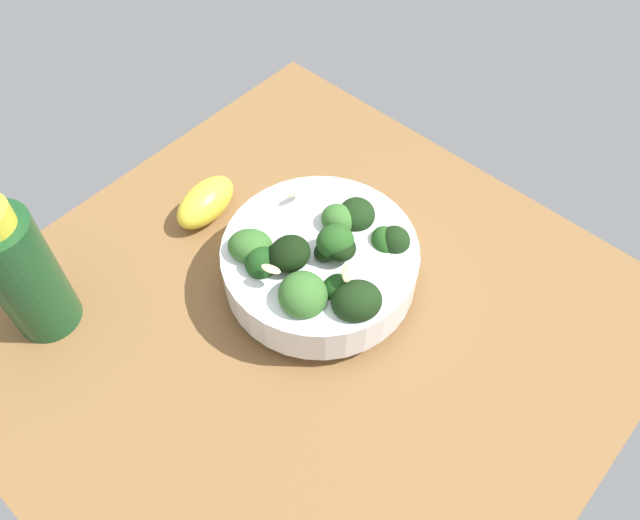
# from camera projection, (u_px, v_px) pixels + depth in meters

# --- Properties ---
(ground_plane) EXTENTS (0.57, 0.57, 0.05)m
(ground_plane) POSITION_uv_depth(u_px,v_px,m) (304.00, 335.00, 0.63)
(ground_plane) COLOR brown
(bowl_of_broccoli) EXTENTS (0.19, 0.19, 0.10)m
(bowl_of_broccoli) POSITION_uv_depth(u_px,v_px,m) (320.00, 262.00, 0.60)
(bowl_of_broccoli) COLOR white
(bowl_of_broccoli) RESTS_ON ground_plane
(lemon_wedge) EXTENTS (0.08, 0.05, 0.04)m
(lemon_wedge) POSITION_uv_depth(u_px,v_px,m) (206.00, 202.00, 0.67)
(lemon_wedge) COLOR yellow
(lemon_wedge) RESTS_ON ground_plane
(bottle_tall) EXTENTS (0.06, 0.06, 0.16)m
(bottle_tall) POSITION_uv_depth(u_px,v_px,m) (22.00, 273.00, 0.55)
(bottle_tall) COLOR #194723
(bottle_tall) RESTS_ON ground_plane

